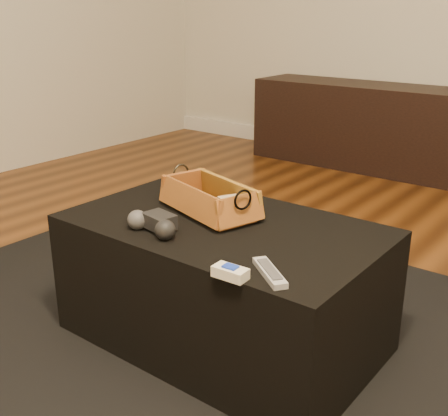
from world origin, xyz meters
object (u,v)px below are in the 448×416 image
Objects in this scene: ottoman at (223,282)px; media_cabinet at (357,125)px; wicker_basket at (210,200)px; silver_remote at (270,272)px; game_controller at (154,223)px; cream_gadget at (230,272)px; tv_remote at (203,205)px.

media_cabinet is at bearing 105.36° from ottoman.
silver_remote is (0.42, -0.27, -0.03)m from wicker_basket.
wicker_basket is 0.50m from silver_remote.
media_cabinet is at bearing 101.92° from game_controller.
media_cabinet is 16.08× the size of cream_gadget.
tv_remote is 1.00× the size of game_controller.
media_cabinet reaches higher than tv_remote.
media_cabinet is 9.51× the size of silver_remote.
silver_remote reaches higher than ottoman.
cream_gadget is (0.36, -0.10, -0.02)m from game_controller.
tv_remote is at bearing -159.78° from wicker_basket.
game_controller is at bearing 164.73° from cream_gadget.
silver_remote is 0.10m from cream_gadget.
silver_remote is at bearing -34.26° from ottoman.
tv_remote reaches higher than ottoman.
media_cabinet is 7.77× the size of game_controller.
ottoman is 2.51× the size of wicker_basket.
media_cabinet reaches higher than game_controller.
ottoman is 0.33m from game_controller.
tv_remote is at bearing 160.44° from ottoman.
wicker_basket reaches higher than silver_remote.
game_controller is at bearing 176.45° from silver_remote.
media_cabinet is 3.71× the size of wicker_basket.
ottoman is 0.27m from wicker_basket.
media_cabinet is 2.50m from ottoman.
tv_remote is at bearing -77.00° from media_cabinet.
tv_remote is at bearing 149.23° from silver_remote.
tv_remote and cream_gadget have the same top height.
tv_remote is 2.08× the size of cream_gadget.
tv_remote is 0.51m from silver_remote.
ottoman is 0.26m from tv_remote.
game_controller reaches higher than cream_gadget.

